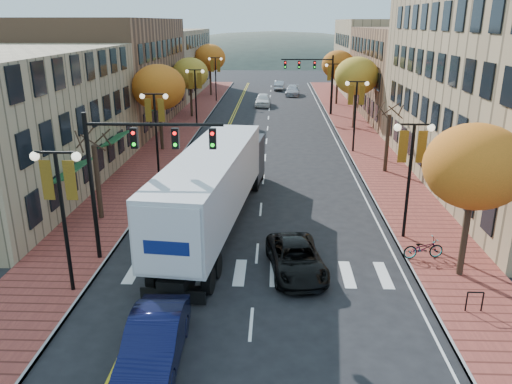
# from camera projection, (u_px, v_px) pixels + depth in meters

# --- Properties ---
(ground) EXTENTS (200.00, 200.00, 0.00)m
(ground) POSITION_uv_depth(u_px,v_px,m) (253.00, 296.00, 20.47)
(ground) COLOR black
(ground) RESTS_ON ground
(sidewalk_left) EXTENTS (4.00, 85.00, 0.15)m
(sidewalk_left) POSITION_uv_depth(u_px,v_px,m) (180.00, 130.00, 51.50)
(sidewalk_left) COLOR brown
(sidewalk_left) RESTS_ON ground
(sidewalk_right) EXTENTS (4.00, 85.00, 0.15)m
(sidewalk_right) POSITION_uv_depth(u_px,v_px,m) (355.00, 131.00, 50.83)
(sidewalk_right) COLOR brown
(sidewalk_right) RESTS_ON ground
(building_left_mid) EXTENTS (12.00, 24.00, 11.00)m
(building_left_mid) POSITION_uv_depth(u_px,v_px,m) (110.00, 73.00, 53.34)
(building_left_mid) COLOR brown
(building_left_mid) RESTS_ON ground
(building_left_far) EXTENTS (12.00, 26.00, 9.50)m
(building_left_far) POSITION_uv_depth(u_px,v_px,m) (161.00, 62.00, 77.22)
(building_left_far) COLOR #9E8966
(building_left_far) RESTS_ON ground
(building_right_mid) EXTENTS (15.00, 24.00, 10.00)m
(building_right_mid) POSITION_uv_depth(u_px,v_px,m) (428.00, 73.00, 57.87)
(building_right_mid) COLOR brown
(building_right_mid) RESTS_ON ground
(building_right_far) EXTENTS (15.00, 20.00, 11.00)m
(building_right_far) POSITION_uv_depth(u_px,v_px,m) (388.00, 56.00, 78.50)
(building_right_far) COLOR #9E8966
(building_right_far) RESTS_ON ground
(tree_left_a) EXTENTS (0.28, 0.28, 4.20)m
(tree_left_a) POSITION_uv_depth(u_px,v_px,m) (98.00, 182.00, 27.63)
(tree_left_a) COLOR #382619
(tree_left_a) RESTS_ON sidewalk_left
(tree_left_b) EXTENTS (4.48, 4.48, 7.21)m
(tree_left_b) POSITION_uv_depth(u_px,v_px,m) (159.00, 88.00, 41.72)
(tree_left_b) COLOR #382619
(tree_left_b) RESTS_ON sidewalk_left
(tree_left_c) EXTENTS (4.16, 4.16, 6.69)m
(tree_left_c) POSITION_uv_depth(u_px,v_px,m) (190.00, 73.00, 56.97)
(tree_left_c) COLOR #382619
(tree_left_c) RESTS_ON sidewalk_left
(tree_left_d) EXTENTS (4.61, 4.61, 7.42)m
(tree_left_d) POSITION_uv_depth(u_px,v_px,m) (210.00, 58.00, 73.81)
(tree_left_d) COLOR #382619
(tree_left_d) RESTS_ON sidewalk_left
(tree_right_a) EXTENTS (4.16, 4.16, 6.69)m
(tree_right_a) POSITION_uv_depth(u_px,v_px,m) (475.00, 167.00, 20.39)
(tree_right_a) COLOR #382619
(tree_right_a) RESTS_ON sidewalk_right
(tree_right_b) EXTENTS (0.28, 0.28, 4.20)m
(tree_right_b) POSITION_uv_depth(u_px,v_px,m) (387.00, 143.00, 36.42)
(tree_right_b) COLOR #382619
(tree_right_b) RESTS_ON sidewalk_right
(tree_right_c) EXTENTS (4.48, 4.48, 7.21)m
(tree_right_c) POSITION_uv_depth(u_px,v_px,m) (357.00, 76.00, 50.51)
(tree_right_c) COLOR #382619
(tree_right_c) RESTS_ON sidewalk_right
(tree_right_d) EXTENTS (4.35, 4.35, 7.00)m
(tree_right_d) POSITION_uv_depth(u_px,v_px,m) (338.00, 65.00, 65.69)
(tree_right_d) COLOR #382619
(tree_right_d) RESTS_ON sidewalk_right
(lamp_left_a) EXTENTS (1.96, 0.36, 6.05)m
(lamp_left_a) POSITION_uv_depth(u_px,v_px,m) (61.00, 195.00, 19.35)
(lamp_left_a) COLOR black
(lamp_left_a) RESTS_ON ground
(lamp_left_b) EXTENTS (1.96, 0.36, 6.05)m
(lamp_left_b) POSITION_uv_depth(u_px,v_px,m) (155.00, 119.00, 34.48)
(lamp_left_b) COLOR black
(lamp_left_b) RESTS_ON ground
(lamp_left_c) EXTENTS (1.96, 0.36, 6.05)m
(lamp_left_c) POSITION_uv_depth(u_px,v_px,m) (195.00, 87.00, 51.49)
(lamp_left_c) COLOR black
(lamp_left_c) RESTS_ON ground
(lamp_left_d) EXTENTS (1.96, 0.36, 6.05)m
(lamp_left_d) POSITION_uv_depth(u_px,v_px,m) (216.00, 71.00, 68.51)
(lamp_left_d) COLOR black
(lamp_left_d) RESTS_ON ground
(lamp_right_a) EXTENTS (1.96, 0.36, 6.05)m
(lamp_right_a) POSITION_uv_depth(u_px,v_px,m) (411.00, 159.00, 24.47)
(lamp_right_a) COLOR black
(lamp_right_a) RESTS_ON ground
(lamp_right_b) EXTENTS (1.96, 0.36, 6.05)m
(lamp_right_b) POSITION_uv_depth(u_px,v_px,m) (356.00, 102.00, 41.49)
(lamp_right_b) COLOR black
(lamp_right_b) RESTS_ON ground
(lamp_right_c) EXTENTS (1.96, 0.36, 6.05)m
(lamp_right_c) POSITION_uv_depth(u_px,v_px,m) (333.00, 79.00, 58.50)
(lamp_right_c) COLOR black
(lamp_right_c) RESTS_ON ground
(traffic_mast_near) EXTENTS (6.10, 0.35, 7.00)m
(traffic_mast_near) POSITION_uv_depth(u_px,v_px,m) (132.00, 160.00, 21.91)
(traffic_mast_near) COLOR black
(traffic_mast_near) RESTS_ON ground
(traffic_mast_far) EXTENTS (6.10, 0.34, 7.00)m
(traffic_mast_far) POSITION_uv_depth(u_px,v_px,m) (316.00, 73.00, 58.37)
(traffic_mast_far) COLOR black
(traffic_mast_far) RESTS_ON ground
(semi_truck) EXTENTS (4.71, 18.02, 4.46)m
(semi_truck) POSITION_uv_depth(u_px,v_px,m) (217.00, 180.00, 26.81)
(semi_truck) COLOR black
(semi_truck) RESTS_ON ground
(navy_sedan) EXTENTS (1.86, 4.95, 1.62)m
(navy_sedan) POSITION_uv_depth(u_px,v_px,m) (154.00, 341.00, 16.24)
(navy_sedan) COLOR black
(navy_sedan) RESTS_ON ground
(black_suv) EXTENTS (2.92, 5.18, 1.37)m
(black_suv) POSITION_uv_depth(u_px,v_px,m) (296.00, 259.00, 22.19)
(black_suv) COLOR black
(black_suv) RESTS_ON ground
(car_far_white) EXTENTS (2.03, 4.89, 1.65)m
(car_far_white) POSITION_uv_depth(u_px,v_px,m) (263.00, 100.00, 66.21)
(car_far_white) COLOR white
(car_far_white) RESTS_ON ground
(car_far_silver) EXTENTS (2.42, 5.15, 1.45)m
(car_far_silver) POSITION_uv_depth(u_px,v_px,m) (292.00, 91.00, 75.80)
(car_far_silver) COLOR #B9B8C1
(car_far_silver) RESTS_ON ground
(car_far_oncoming) EXTENTS (1.87, 4.59, 1.48)m
(car_far_oncoming) POSITION_uv_depth(u_px,v_px,m) (279.00, 85.00, 81.93)
(car_far_oncoming) COLOR #AFAFB7
(car_far_oncoming) RESTS_ON ground
(bicycle) EXTENTS (2.00, 0.96, 1.01)m
(bicycle) POSITION_uv_depth(u_px,v_px,m) (423.00, 248.00, 23.29)
(bicycle) COLOR gray
(bicycle) RESTS_ON sidewalk_right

